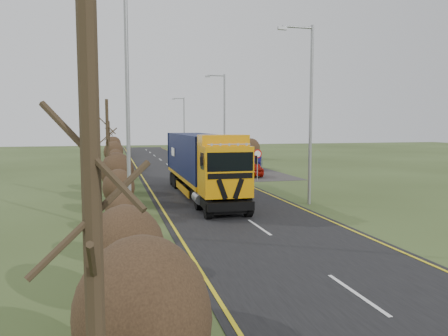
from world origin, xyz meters
TOP-DOWN VIEW (x-y plane):
  - ground at (0.00, 0.00)m, footprint 160.00×160.00m
  - road at (0.00, 10.00)m, footprint 8.00×120.00m
  - layby at (6.50, 20.00)m, footprint 6.00×18.00m
  - lane_markings at (0.00, 9.69)m, footprint 7.52×116.00m
  - hedgerow at (-6.00, 7.89)m, footprint 2.24×102.04m
  - lorry at (-0.81, 4.94)m, footprint 2.85×14.65m
  - car_red_hatchback at (5.86, 14.95)m, footprint 1.83×3.92m
  - car_blue_sedan at (8.00, 20.47)m, footprint 2.91×4.44m
  - streetlight_near at (4.58, 0.79)m, footprint 2.14×0.20m
  - streetlight_mid at (4.66, 20.49)m, footprint 2.04×0.19m
  - streetlight_far at (4.49, 44.25)m, footprint 1.87×0.18m
  - left_pole at (-5.62, -3.88)m, footprint 0.16×0.16m
  - speed_sign at (5.26, 11.60)m, footprint 0.72×0.10m
  - warning_board at (5.80, 26.83)m, footprint 0.72×0.11m

SIDE VIEW (x-z plane):
  - ground at x=0.00m, z-range 0.00..0.00m
  - road at x=0.00m, z-range 0.00..0.02m
  - layby at x=6.50m, z-range 0.00..0.02m
  - lane_markings at x=0.00m, z-range 0.03..0.03m
  - car_red_hatchback at x=5.86m, z-range 0.00..1.30m
  - car_blue_sedan at x=8.00m, z-range 0.00..1.38m
  - warning_board at x=5.80m, z-range 0.20..2.08m
  - hedgerow at x=-6.00m, z-range -1.41..4.64m
  - speed_sign at x=5.26m, z-range 0.55..3.15m
  - lorry at x=-0.81m, z-range 0.28..4.35m
  - streetlight_far at x=4.49m, z-range 0.44..9.20m
  - left_pole at x=-5.62m, z-range 0.00..9.89m
  - streetlight_mid at x=4.66m, z-range 0.51..10.13m
  - streetlight_near at x=4.58m, z-range 0.55..10.67m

